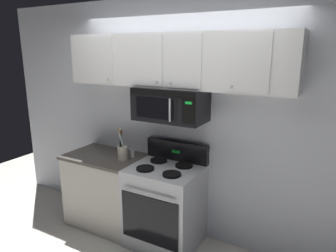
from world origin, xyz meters
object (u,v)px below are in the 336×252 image
stove_range (165,204)px  utensil_crock_cream (122,151)px  salt_shaker (133,153)px  over_range_microwave (170,104)px  spice_jar (124,151)px

stove_range → utensil_crock_cream: 0.78m
utensil_crock_cream → salt_shaker: bearing=64.6°
over_range_microwave → salt_shaker: (-0.50, -0.01, -0.62)m
over_range_microwave → spice_jar: 0.89m
stove_range → salt_shaker: stove_range is taller
utensil_crock_cream → spice_jar: 0.18m
over_range_microwave → salt_shaker: bearing=-178.4°
stove_range → spice_jar: (-0.64, 0.13, 0.48)m
utensil_crock_cream → spice_jar: (-0.08, 0.15, -0.06)m
stove_range → over_range_microwave: 1.11m
over_range_microwave → stove_range: bearing=-89.9°
stove_range → spice_jar: 0.81m
stove_range → over_range_microwave: over_range_microwave is taller
utensil_crock_cream → salt_shaker: 0.15m
spice_jar → over_range_microwave: bearing=-1.0°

